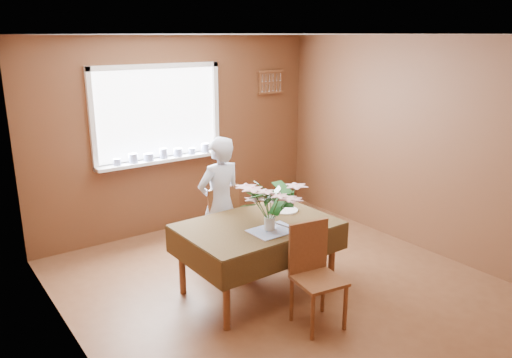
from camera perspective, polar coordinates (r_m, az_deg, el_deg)
floor at (r=5.20m, az=3.62°, el=-12.59°), size 4.50×4.50×0.00m
ceiling at (r=4.56m, az=4.20°, el=16.16°), size 4.50×4.50×0.00m
wall_back at (r=6.57m, az=-8.70°, el=5.03°), size 4.00×0.00×4.00m
wall_left at (r=3.83m, az=-19.96°, el=-3.83°), size 0.00×4.50×4.50m
wall_right at (r=6.16m, az=18.45°, el=3.65°), size 0.00×4.50×4.50m
window_assembly at (r=6.38m, az=-10.89°, el=5.45°), size 1.72×0.20×1.22m
spoon_rack at (r=7.22m, az=1.69°, el=11.01°), size 0.44×0.05×0.33m
dining_table at (r=4.92m, az=0.21°, el=-6.05°), size 1.51×1.05×0.73m
chair_far at (r=5.59m, az=-4.24°, el=-4.79°), size 0.40×0.41×0.92m
chair_near at (r=4.50m, az=6.64°, el=-10.25°), size 0.45×0.45×0.92m
seated_woman at (r=5.41m, az=-4.15°, el=-2.83°), size 0.56×0.39×1.48m
flower_bouquet at (r=4.63m, az=1.58°, el=-2.46°), size 0.53×0.53×0.45m
side_plate at (r=5.24m, az=3.36°, el=-3.58°), size 0.33×0.33×0.01m
table_knife at (r=4.82m, az=2.97°, el=-5.31°), size 0.06×0.22×0.00m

